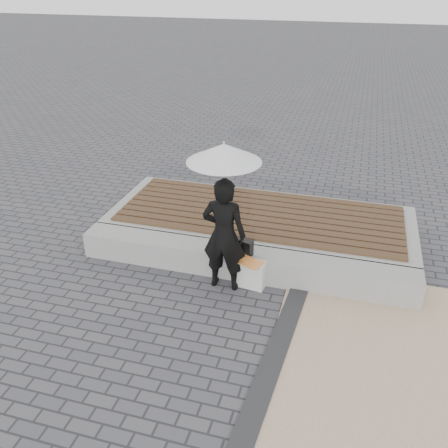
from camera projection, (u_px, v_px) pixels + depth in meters
The scene contains 10 objects.
ground at pixel (211, 345), 5.81m from camera, with size 80.00×80.00×0.00m, color #47474C.
edging_band at pixel (263, 388), 5.20m from camera, with size 0.25×5.20×0.04m, color #28282B.
seating_ledge at pixel (243, 262), 7.07m from camera, with size 5.00×0.45×0.40m, color #9D9D98.
timber_platform at pixel (260, 225), 8.09m from camera, with size 5.00×2.00×0.40m, color #989893.
timber_decking at pixel (260, 213), 7.98m from camera, with size 4.60×1.80×0.04m, color brown, non-canonical shape.
woman at pixel (224, 235), 6.51m from camera, with size 0.61×0.40×1.67m, color black.
parasol at pixel (224, 153), 5.95m from camera, with size 0.96×0.96×1.23m.
handbag at pixel (242, 246), 6.86m from camera, with size 0.32×0.11×0.23m, color black.
canvas_tote at pixel (251, 274), 6.78m from camera, with size 0.41×0.17×0.43m, color silver.
magazine at pixel (250, 262), 6.63m from camera, with size 0.34×0.25×0.01m, color #D44434.
Camera 1 is at (1.37, -4.21, 4.04)m, focal length 38.43 mm.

